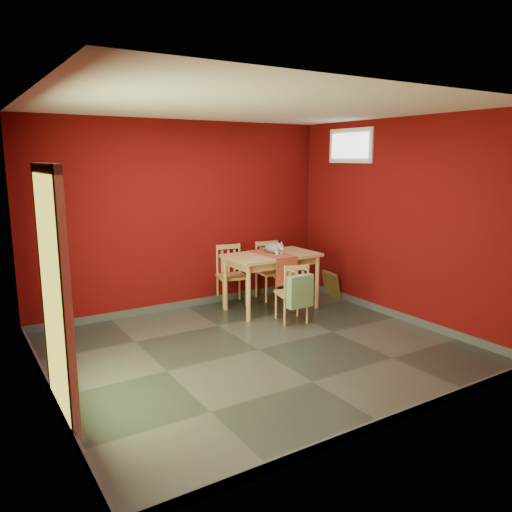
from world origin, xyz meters
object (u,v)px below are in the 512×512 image
dining_table (272,261)px  cat (273,246)px  chair_far_left (231,274)px  chair_far_right (270,270)px  picture_frame (331,284)px  tote_bag (300,291)px  chair_near (293,292)px

dining_table → cat: size_ratio=3.30×
chair_far_left → chair_far_right: chair_far_right is taller
chair_far_right → picture_frame: chair_far_right is taller
chair_far_right → tote_bag: (-0.44, -1.35, 0.02)m
chair_far_left → chair_near: bearing=-78.2°
chair_far_left → chair_near: 1.26m
chair_far_right → chair_near: 1.22m
chair_near → cat: (0.14, 0.68, 0.51)m
dining_table → chair_far_right: 0.66m
chair_far_right → picture_frame: size_ratio=2.14×
chair_near → picture_frame: bearing=28.4°
chair_far_left → picture_frame: bearing=-19.8°
dining_table → picture_frame: 1.28m
chair_near → tote_bag: bearing=-98.2°
dining_table → chair_far_left: 0.73m
tote_bag → picture_frame: tote_bag is taller
dining_table → tote_bag: 0.88m
chair_near → tote_bag: 0.21m
chair_far_right → picture_frame: bearing=-28.7°
chair_far_left → tote_bag: bearing=-80.9°
chair_far_right → tote_bag: bearing=-107.9°
chair_far_left → chair_near: (0.26, -1.23, -0.04)m
dining_table → chair_near: dining_table is taller
dining_table → cat: 0.21m
chair_near → picture_frame: chair_near is taller
chair_near → tote_bag: chair_near is taller
dining_table → chair_far_left: chair_far_left is taller
chair_far_left → cat: size_ratio=2.22×
dining_table → chair_near: (-0.09, -0.64, -0.31)m
cat → picture_frame: bearing=1.4°
tote_bag → chair_near: bearing=81.8°
chair_near → picture_frame: 1.45m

